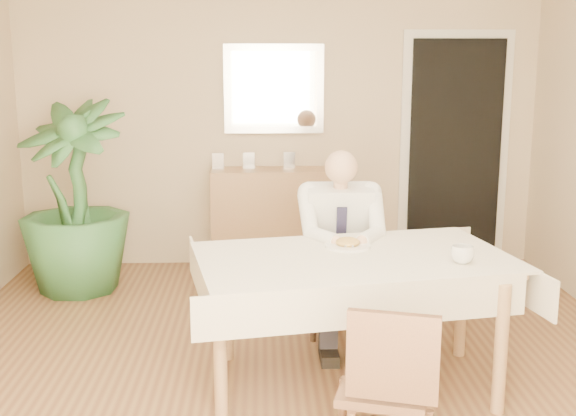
{
  "coord_description": "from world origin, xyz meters",
  "views": [
    {
      "loc": [
        -0.16,
        -3.8,
        1.83
      ],
      "look_at": [
        0.0,
        0.35,
        0.95
      ],
      "focal_mm": 45.0,
      "sensor_mm": 36.0,
      "label": 1
    }
  ],
  "objects_px": {
    "seated_man": "(342,240)",
    "potted_palm": "(74,197)",
    "sideboard": "(275,219)",
    "chair_far": "(337,259)",
    "chair_near": "(387,384)",
    "coffee_mug": "(463,255)",
    "dining_table": "(354,271)"
  },
  "relations": [
    {
      "from": "coffee_mug",
      "to": "potted_palm",
      "type": "xyz_separation_m",
      "value": [
        -2.52,
        1.92,
        -0.05
      ]
    },
    {
      "from": "chair_near",
      "to": "sideboard",
      "type": "xyz_separation_m",
      "value": [
        -0.42,
        3.27,
        -0.01
      ]
    },
    {
      "from": "dining_table",
      "to": "sideboard",
      "type": "height_order",
      "value": "sideboard"
    },
    {
      "from": "coffee_mug",
      "to": "potted_palm",
      "type": "relative_size",
      "value": 0.08
    },
    {
      "from": "chair_far",
      "to": "chair_near",
      "type": "bearing_deg",
      "value": -87.05
    },
    {
      "from": "chair_near",
      "to": "coffee_mug",
      "type": "height_order",
      "value": "coffee_mug"
    },
    {
      "from": "dining_table",
      "to": "chair_far",
      "type": "xyz_separation_m",
      "value": [
        0.0,
        0.88,
        -0.18
      ]
    },
    {
      "from": "dining_table",
      "to": "coffee_mug",
      "type": "bearing_deg",
      "value": -27.45
    },
    {
      "from": "dining_table",
      "to": "seated_man",
      "type": "bearing_deg",
      "value": 79.29
    },
    {
      "from": "seated_man",
      "to": "potted_palm",
      "type": "xyz_separation_m",
      "value": [
        -1.96,
        1.16,
        0.06
      ]
    },
    {
      "from": "sideboard",
      "to": "potted_palm",
      "type": "relative_size",
      "value": 0.73
    },
    {
      "from": "dining_table",
      "to": "chair_far",
      "type": "distance_m",
      "value": 0.9
    },
    {
      "from": "seated_man",
      "to": "coffee_mug",
      "type": "distance_m",
      "value": 0.95
    },
    {
      "from": "dining_table",
      "to": "sideboard",
      "type": "relative_size",
      "value": 1.74
    },
    {
      "from": "dining_table",
      "to": "chair_far",
      "type": "relative_size",
      "value": 2.2
    },
    {
      "from": "dining_table",
      "to": "potted_palm",
      "type": "bearing_deg",
      "value": 127.49
    },
    {
      "from": "dining_table",
      "to": "chair_far",
      "type": "height_order",
      "value": "chair_far"
    },
    {
      "from": "potted_palm",
      "to": "chair_far",
      "type": "bearing_deg",
      "value": -24.08
    },
    {
      "from": "chair_far",
      "to": "potted_palm",
      "type": "height_order",
      "value": "potted_palm"
    },
    {
      "from": "chair_far",
      "to": "dining_table",
      "type": "bearing_deg",
      "value": -87.96
    },
    {
      "from": "chair_far",
      "to": "chair_near",
      "type": "relative_size",
      "value": 1.07
    },
    {
      "from": "dining_table",
      "to": "chair_near",
      "type": "xyz_separation_m",
      "value": [
        0.03,
        -0.95,
        -0.22
      ]
    },
    {
      "from": "chair_far",
      "to": "potted_palm",
      "type": "relative_size",
      "value": 0.58
    },
    {
      "from": "seated_man",
      "to": "coffee_mug",
      "type": "height_order",
      "value": "seated_man"
    },
    {
      "from": "seated_man",
      "to": "sideboard",
      "type": "bearing_deg",
      "value": 102.78
    },
    {
      "from": "chair_near",
      "to": "coffee_mug",
      "type": "distance_m",
      "value": 1.01
    },
    {
      "from": "chair_far",
      "to": "sideboard",
      "type": "xyz_separation_m",
      "value": [
        -0.39,
        1.44,
        -0.05
      ]
    },
    {
      "from": "dining_table",
      "to": "sideboard",
      "type": "bearing_deg",
      "value": 88.87
    },
    {
      "from": "chair_far",
      "to": "seated_man",
      "type": "relative_size",
      "value": 0.69
    },
    {
      "from": "seated_man",
      "to": "sideboard",
      "type": "xyz_separation_m",
      "value": [
        -0.39,
        1.73,
        -0.25
      ]
    },
    {
      "from": "dining_table",
      "to": "coffee_mug",
      "type": "xyz_separation_m",
      "value": [
        0.55,
        -0.17,
        0.13
      ]
    },
    {
      "from": "sideboard",
      "to": "potted_palm",
      "type": "distance_m",
      "value": 1.7
    }
  ]
}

